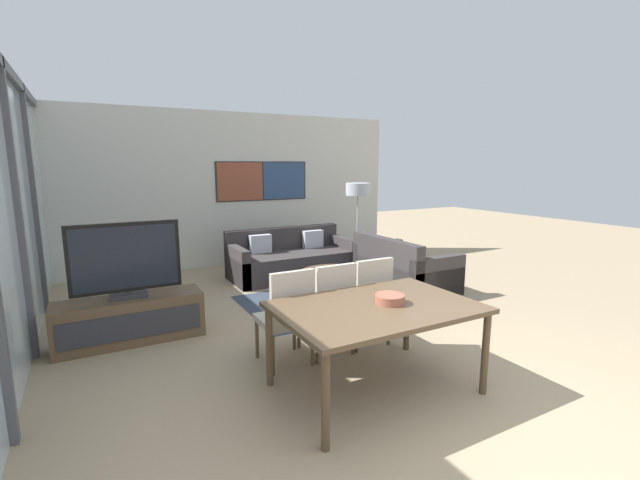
% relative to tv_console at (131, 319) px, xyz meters
% --- Properties ---
extents(ground_plane, '(24.00, 24.00, 0.00)m').
position_rel_tv_console_xyz_m(ground_plane, '(1.98, -2.94, -0.24)').
color(ground_plane, '#9E896B').
extents(wall_back, '(6.77, 0.09, 2.80)m').
position_rel_tv_console_xyz_m(wall_back, '(2.01, 3.00, 1.16)').
color(wall_back, silver).
rests_on(wall_back, ground_plane).
extents(window_wall_left, '(0.07, 5.95, 2.80)m').
position_rel_tv_console_xyz_m(window_wall_left, '(-0.90, 0.03, 1.29)').
color(window_wall_left, silver).
rests_on(window_wall_left, ground_plane).
extents(area_rug, '(2.52, 1.63, 0.01)m').
position_rel_tv_console_xyz_m(area_rug, '(2.64, 0.19, -0.24)').
color(area_rug, '#333D4C').
rests_on(area_rug, ground_plane).
extents(tv_console, '(1.47, 0.45, 0.49)m').
position_rel_tv_console_xyz_m(tv_console, '(0.00, 0.00, 0.00)').
color(tv_console, brown).
rests_on(tv_console, ground_plane).
extents(television, '(1.08, 0.20, 0.80)m').
position_rel_tv_console_xyz_m(television, '(-0.00, 0.00, 0.64)').
color(television, '#2D2D33').
rests_on(television, tv_console).
extents(sofa_main, '(2.06, 0.92, 0.79)m').
position_rel_tv_console_xyz_m(sofa_main, '(2.64, 1.69, 0.02)').
color(sofa_main, '#383333').
rests_on(sofa_main, ground_plane).
extents(sofa_side, '(0.92, 1.54, 0.79)m').
position_rel_tv_console_xyz_m(sofa_side, '(3.83, 0.23, 0.02)').
color(sofa_side, '#383333').
rests_on(sofa_side, ground_plane).
extents(coffee_table, '(1.03, 1.03, 0.39)m').
position_rel_tv_console_xyz_m(coffee_table, '(2.64, 0.19, 0.05)').
color(coffee_table, brown).
rests_on(coffee_table, ground_plane).
extents(dining_table, '(1.61, 1.09, 0.74)m').
position_rel_tv_console_xyz_m(dining_table, '(1.70, -2.05, 0.43)').
color(dining_table, brown).
rests_on(dining_table, ground_plane).
extents(dining_chair_left, '(0.46, 0.46, 0.94)m').
position_rel_tv_console_xyz_m(dining_chair_left, '(1.24, -1.30, 0.27)').
color(dining_chair_left, '#B2A899').
rests_on(dining_chair_left, ground_plane).
extents(dining_chair_centre, '(0.46, 0.46, 0.94)m').
position_rel_tv_console_xyz_m(dining_chair_centre, '(1.70, -1.29, 0.27)').
color(dining_chair_centre, '#B2A899').
rests_on(dining_chair_centre, ground_plane).
extents(dining_chair_right, '(0.46, 0.46, 0.94)m').
position_rel_tv_console_xyz_m(dining_chair_right, '(2.16, -1.26, 0.27)').
color(dining_chair_right, '#B2A899').
rests_on(dining_chair_right, ground_plane).
extents(fruit_bowl, '(0.25, 0.25, 0.07)m').
position_rel_tv_console_xyz_m(fruit_bowl, '(1.82, -2.06, 0.54)').
color(fruit_bowl, '#995642').
rests_on(fruit_bowl, dining_table).
extents(floor_lamp, '(0.44, 0.44, 1.54)m').
position_rel_tv_console_xyz_m(floor_lamp, '(3.97, 1.66, 1.10)').
color(floor_lamp, '#2D2D33').
rests_on(floor_lamp, ground_plane).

